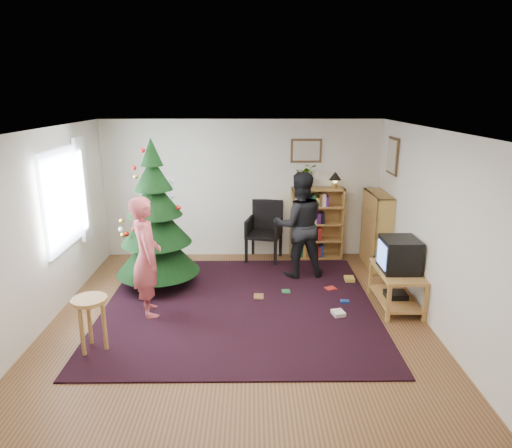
{
  "coord_description": "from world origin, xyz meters",
  "views": [
    {
      "loc": [
        0.18,
        -5.64,
        2.91
      ],
      "look_at": [
        0.24,
        0.72,
        1.1
      ],
      "focal_mm": 32.0,
      "sensor_mm": 36.0,
      "label": 1
    }
  ],
  "objects_px": {
    "picture_back": "(306,151)",
    "potted_plant": "(307,176)",
    "picture_right": "(393,156)",
    "christmas_tree": "(156,227)",
    "bookshelf_back": "(317,222)",
    "crt_tv": "(399,255)",
    "tv_stand": "(397,285)",
    "armchair": "(264,227)",
    "person_by_chair": "(299,225)",
    "person_standing": "(146,257)",
    "stool": "(90,310)",
    "bookshelf_right": "(376,229)",
    "table_lamp": "(335,177)"
  },
  "relations": [
    {
      "from": "person_by_chair",
      "to": "crt_tv",
      "type": "bearing_deg",
      "value": 130.8
    },
    {
      "from": "person_by_chair",
      "to": "tv_stand",
      "type": "bearing_deg",
      "value": 130.86
    },
    {
      "from": "christmas_tree",
      "to": "armchair",
      "type": "relative_size",
      "value": 2.17
    },
    {
      "from": "bookshelf_back",
      "to": "person_standing",
      "type": "bearing_deg",
      "value": -139.11
    },
    {
      "from": "tv_stand",
      "to": "potted_plant",
      "type": "bearing_deg",
      "value": 117.15
    },
    {
      "from": "tv_stand",
      "to": "crt_tv",
      "type": "relative_size",
      "value": 1.85
    },
    {
      "from": "person_standing",
      "to": "stool",
      "type": "bearing_deg",
      "value": 133.93
    },
    {
      "from": "armchair",
      "to": "potted_plant",
      "type": "relative_size",
      "value": 2.4
    },
    {
      "from": "crt_tv",
      "to": "armchair",
      "type": "bearing_deg",
      "value": 131.74
    },
    {
      "from": "picture_back",
      "to": "bookshelf_right",
      "type": "xyz_separation_m",
      "value": [
        1.19,
        -0.57,
        -1.29
      ]
    },
    {
      "from": "picture_right",
      "to": "christmas_tree",
      "type": "height_order",
      "value": "christmas_tree"
    },
    {
      "from": "bookshelf_right",
      "to": "person_by_chair",
      "type": "height_order",
      "value": "person_by_chair"
    },
    {
      "from": "picture_back",
      "to": "bookshelf_back",
      "type": "height_order",
      "value": "picture_back"
    },
    {
      "from": "bookshelf_right",
      "to": "tv_stand",
      "type": "height_order",
      "value": "bookshelf_right"
    },
    {
      "from": "table_lamp",
      "to": "bookshelf_right",
      "type": "bearing_deg",
      "value": -32.75
    },
    {
      "from": "bookshelf_back",
      "to": "picture_right",
      "type": "bearing_deg",
      "value": -27.95
    },
    {
      "from": "bookshelf_back",
      "to": "crt_tv",
      "type": "relative_size",
      "value": 2.46
    },
    {
      "from": "picture_back",
      "to": "crt_tv",
      "type": "relative_size",
      "value": 1.04
    },
    {
      "from": "armchair",
      "to": "person_by_chair",
      "type": "xyz_separation_m",
      "value": [
        0.55,
        -0.86,
        0.29
      ]
    },
    {
      "from": "person_standing",
      "to": "potted_plant",
      "type": "relative_size",
      "value": 3.71
    },
    {
      "from": "christmas_tree",
      "to": "bookshelf_right",
      "type": "height_order",
      "value": "christmas_tree"
    },
    {
      "from": "picture_right",
      "to": "crt_tv",
      "type": "height_order",
      "value": "picture_right"
    },
    {
      "from": "tv_stand",
      "to": "person_by_chair",
      "type": "distance_m",
      "value": 1.81
    },
    {
      "from": "crt_tv",
      "to": "armchair",
      "type": "relative_size",
      "value": 0.5
    },
    {
      "from": "bookshelf_back",
      "to": "table_lamp",
      "type": "relative_size",
      "value": 4.35
    },
    {
      "from": "christmas_tree",
      "to": "stool",
      "type": "distance_m",
      "value": 1.97
    },
    {
      "from": "crt_tv",
      "to": "table_lamp",
      "type": "bearing_deg",
      "value": 105.05
    },
    {
      "from": "stool",
      "to": "picture_right",
      "type": "bearing_deg",
      "value": 31.97
    },
    {
      "from": "picture_right",
      "to": "tv_stand",
      "type": "bearing_deg",
      "value": -99.83
    },
    {
      "from": "armchair",
      "to": "person_standing",
      "type": "bearing_deg",
      "value": -112.57
    },
    {
      "from": "armchair",
      "to": "stool",
      "type": "xyz_separation_m",
      "value": [
        -2.08,
        -3.16,
        -0.06
      ]
    },
    {
      "from": "picture_back",
      "to": "potted_plant",
      "type": "xyz_separation_m",
      "value": [
        0.01,
        -0.14,
        -0.43
      ]
    },
    {
      "from": "bookshelf_back",
      "to": "tv_stand",
      "type": "xyz_separation_m",
      "value": [
        0.86,
        -2.06,
        -0.33
      ]
    },
    {
      "from": "tv_stand",
      "to": "armchair",
      "type": "height_order",
      "value": "armchair"
    },
    {
      "from": "crt_tv",
      "to": "armchair",
      "type": "height_order",
      "value": "armchair"
    },
    {
      "from": "christmas_tree",
      "to": "bookshelf_back",
      "type": "bearing_deg",
      "value": 26.32
    },
    {
      "from": "stool",
      "to": "table_lamp",
      "type": "distance_m",
      "value": 4.73
    },
    {
      "from": "tv_stand",
      "to": "person_by_chair",
      "type": "height_order",
      "value": "person_by_chair"
    },
    {
      "from": "picture_back",
      "to": "armchair",
      "type": "relative_size",
      "value": 0.52
    },
    {
      "from": "bookshelf_right",
      "to": "stool",
      "type": "relative_size",
      "value": 1.94
    },
    {
      "from": "bookshelf_back",
      "to": "table_lamp",
      "type": "height_order",
      "value": "table_lamp"
    },
    {
      "from": "stool",
      "to": "person_by_chair",
      "type": "height_order",
      "value": "person_by_chair"
    },
    {
      "from": "picture_right",
      "to": "tv_stand",
      "type": "distance_m",
      "value": 2.2
    },
    {
      "from": "picture_right",
      "to": "bookshelf_back",
      "type": "xyz_separation_m",
      "value": [
        -1.11,
        0.59,
        -1.29
      ]
    },
    {
      "from": "person_standing",
      "to": "table_lamp",
      "type": "distance_m",
      "value": 3.72
    },
    {
      "from": "picture_right",
      "to": "stool",
      "type": "height_order",
      "value": "picture_right"
    },
    {
      "from": "crt_tv",
      "to": "tv_stand",
      "type": "bearing_deg",
      "value": 0.0
    },
    {
      "from": "person_standing",
      "to": "bookshelf_right",
      "type": "bearing_deg",
      "value": -83.31
    },
    {
      "from": "picture_right",
      "to": "christmas_tree",
      "type": "distance_m",
      "value": 3.95
    },
    {
      "from": "bookshelf_right",
      "to": "crt_tv",
      "type": "xyz_separation_m",
      "value": [
        -0.12,
        -1.63,
        0.12
      ]
    }
  ]
}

